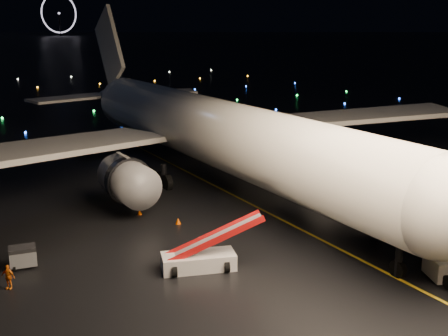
{
  "coord_description": "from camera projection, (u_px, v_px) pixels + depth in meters",
  "views": [
    {
      "loc": [
        -14.82,
        -26.0,
        16.36
      ],
      "look_at": [
        6.92,
        12.0,
        5.0
      ],
      "focal_mm": 45.0,
      "sensor_mm": 36.0,
      "label": 1
    }
  ],
  "objects": [
    {
      "name": "airliner",
      "position": [
        196.0,
        91.0,
        58.88
      ],
      "size": [
        66.9,
        63.62,
        18.77
      ],
      "primitive_type": null,
      "rotation": [
        0.0,
        0.0,
        0.01
      ],
      "color": "silver",
      "rests_on": "ground"
    },
    {
      "name": "crew_c",
      "position": [
        8.0,
        277.0,
        35.4
      ],
      "size": [
        0.96,
        0.96,
        1.64
      ],
      "primitive_type": "imported",
      "rotation": [
        0.0,
        0.0,
        -0.79
      ],
      "color": "orange",
      "rests_on": "ground"
    },
    {
      "name": "ferris_wheel",
      "position": [
        59.0,
        15.0,
        713.19
      ],
      "size": [
        49.33,
        16.8,
        52.0
      ],
      "primitive_type": null,
      "rotation": [
        0.0,
        0.0,
        0.26
      ],
      "color": "black",
      "rests_on": "ground"
    },
    {
      "name": "baggage_cart_0",
      "position": [
        23.0,
        257.0,
        38.54
      ],
      "size": [
        1.92,
        1.48,
        1.5
      ],
      "primitive_type": "cube",
      "rotation": [
        0.0,
        0.0,
        -0.14
      ],
      "color": "gray",
      "rests_on": "ground"
    },
    {
      "name": "safety_cone_2",
      "position": [
        140.0,
        212.0,
        49.28
      ],
      "size": [
        0.49,
        0.49,
        0.47
      ],
      "primitive_type": "cone",
      "rotation": [
        0.0,
        0.0,
        0.23
      ],
      "color": "#E34E00",
      "rests_on": "ground"
    },
    {
      "name": "belt_loader",
      "position": [
        198.0,
        245.0,
        38.01
      ],
      "size": [
        7.59,
        4.11,
        3.55
      ],
      "primitive_type": null,
      "rotation": [
        0.0,
        0.0,
        -0.31
      ],
      "color": "silver",
      "rests_on": "ground"
    },
    {
      "name": "safety_cone_0",
      "position": [
        178.0,
        221.0,
        46.98
      ],
      "size": [
        0.61,
        0.61,
        0.53
      ],
      "primitive_type": "cone",
      "rotation": [
        0.0,
        0.0,
        -0.37
      ],
      "color": "#E34E00",
      "rests_on": "ground"
    },
    {
      "name": "lane_centre",
      "position": [
        256.0,
        207.0,
        51.44
      ],
      "size": [
        0.25,
        80.0,
        0.02
      ],
      "primitive_type": "cube",
      "color": "gold",
      "rests_on": "ground"
    },
    {
      "name": "safety_cone_1",
      "position": [
        113.0,
        191.0,
        55.14
      ],
      "size": [
        0.62,
        0.62,
        0.55
      ],
      "primitive_type": "cone",
      "rotation": [
        0.0,
        0.0,
        -0.32
      ],
      "color": "#E34E00",
      "rests_on": "ground"
    }
  ]
}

